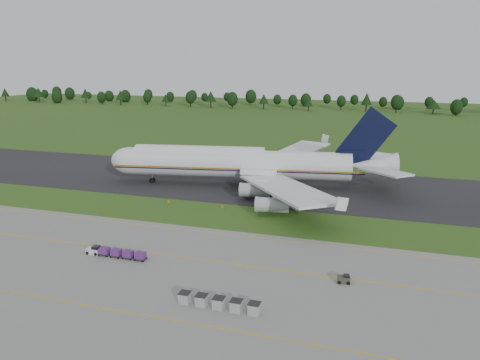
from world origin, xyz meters
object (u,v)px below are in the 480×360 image
(uld_row, at_px, (219,303))
(aircraft, at_px, (242,163))
(baggage_train, at_px, (115,253))
(utility_cart, at_px, (344,280))
(edge_markers, at_px, (195,205))

(uld_row, bearing_deg, aircraft, 104.05)
(baggage_train, bearing_deg, utility_cart, 2.54)
(baggage_train, bearing_deg, edge_markers, 86.36)
(baggage_train, distance_m, utility_cart, 36.86)
(baggage_train, bearing_deg, aircraft, 82.10)
(utility_cart, xyz_separation_m, uld_row, (-14.93, -12.09, 0.26))
(uld_row, height_order, edge_markers, uld_row)
(utility_cart, distance_m, edge_markers, 44.90)
(utility_cart, bearing_deg, baggage_train, -177.46)
(uld_row, relative_size, edge_markers, 0.83)
(edge_markers, bearing_deg, baggage_train, -93.64)
(uld_row, xyz_separation_m, edge_markers, (-19.99, 40.31, -0.54))
(aircraft, height_order, baggage_train, aircraft)
(utility_cart, bearing_deg, edge_markers, 141.07)
(aircraft, height_order, edge_markers, aircraft)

